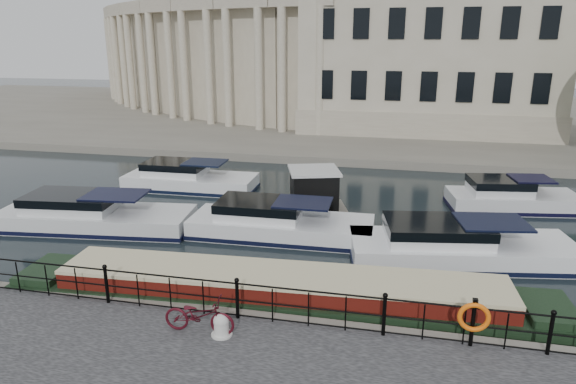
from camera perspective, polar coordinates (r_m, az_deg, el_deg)
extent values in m
plane|color=black|center=(16.96, -3.17, -11.58)|extent=(160.00, 160.00, 0.00)
cube|color=#6B665B|center=(54.07, 8.03, 8.34)|extent=(120.00, 42.00, 0.55)
cylinder|color=black|center=(16.13, -19.50, -9.77)|extent=(0.10, 0.10, 1.10)
sphere|color=black|center=(15.89, -19.72, -7.82)|extent=(0.14, 0.14, 0.14)
cylinder|color=black|center=(14.54, -5.66, -11.85)|extent=(0.10, 0.10, 1.10)
sphere|color=black|center=(14.27, -5.73, -9.73)|extent=(0.14, 0.14, 0.14)
cylinder|color=black|center=(13.95, 10.63, -13.40)|extent=(0.10, 0.10, 1.10)
sphere|color=black|center=(13.66, 10.77, -11.22)|extent=(0.14, 0.14, 0.14)
cylinder|color=black|center=(14.49, 27.12, -13.91)|extent=(0.10, 0.10, 1.10)
sphere|color=black|center=(14.21, 27.44, -11.81)|extent=(0.14, 0.14, 0.14)
cylinder|color=black|center=(14.31, -5.71, -10.09)|extent=(24.00, 0.05, 0.05)
cylinder|color=black|center=(14.54, -5.66, -11.85)|extent=(24.00, 0.04, 0.04)
cylinder|color=black|center=(14.77, -5.60, -13.45)|extent=(24.00, 0.04, 0.04)
cube|color=#ADA38C|center=(47.39, 15.30, 15.61)|extent=(20.00, 14.00, 14.00)
cube|color=#9E937F|center=(47.83, 14.74, 8.42)|extent=(20.30, 14.30, 2.00)
cube|color=#ADA38C|center=(44.05, 2.79, 14.15)|extent=(5.73, 4.06, 11.00)
cylinder|color=#ADA38C|center=(41.09, 3.55, 13.12)|extent=(0.70, 0.70, 9.80)
cylinder|color=#ADA38C|center=(42.40, -0.69, 13.26)|extent=(0.70, 0.70, 9.80)
cube|color=#ADA38C|center=(46.52, -3.13, 14.29)|extent=(5.90, 4.56, 11.00)
cube|color=#9E937F|center=(44.94, -4.79, 20.42)|extent=(5.62, 3.30, 1.20)
cylinder|color=#ADA38C|center=(43.51, -3.28, 13.32)|extent=(0.70, 0.70, 9.80)
cylinder|color=#ADA38C|center=(45.47, -6.76, 13.38)|extent=(0.70, 0.70, 9.80)
cube|color=#ADA38C|center=(49.88, -7.93, 14.32)|extent=(5.99, 4.99, 11.00)
cube|color=#9E937F|center=(48.57, -9.99, 19.96)|extent=(5.55, 3.83, 1.20)
cylinder|color=#ADA38C|center=(46.95, -8.81, 13.41)|extent=(0.70, 0.70, 9.80)
cylinder|color=#ADA38C|center=(49.41, -11.47, 13.44)|extent=(0.70, 0.70, 9.80)
cube|color=#ADA38C|center=(53.92, -11.59, 14.32)|extent=(5.99, 5.36, 11.00)
cube|color=#9E937F|center=(52.89, -13.83, 19.46)|extent=(5.40, 4.29, 1.20)
cylinder|color=#ADA38C|center=(51.18, -12.98, 13.45)|extent=(0.70, 0.70, 9.80)
cylinder|color=#ADA38C|center=(53.99, -14.87, 13.47)|extent=(0.70, 0.70, 9.80)
cube|color=#ADA38C|center=(58.45, -14.18, 14.32)|extent=(5.91, 5.64, 11.00)
cube|color=#9E937F|center=(57.71, -16.46, 19.01)|extent=(5.16, 4.70, 1.20)
cylinder|color=#ADA38C|center=(55.96, -15.91, 13.49)|extent=(0.70, 0.70, 9.80)
cylinder|color=#ADA38C|center=(59.01, -17.15, 13.53)|extent=(0.70, 0.70, 9.80)
cube|color=#ADA38C|center=(63.30, -15.87, 14.35)|extent=(5.74, 5.85, 11.00)
cube|color=#9E937F|center=(62.84, -18.09, 18.64)|extent=(4.86, 5.04, 1.20)
cylinder|color=#ADA38C|center=(61.10, -17.78, 13.56)|extent=(0.70, 0.70, 9.80)
cylinder|color=#ADA38C|center=(64.29, -18.49, 13.62)|extent=(0.70, 0.70, 9.80)
cube|color=#ADA38C|center=(68.36, -16.79, 14.41)|extent=(5.49, 5.97, 11.00)
cube|color=#9E937F|center=(68.15, -18.90, 18.36)|extent=(4.48, 5.30, 1.20)
cylinder|color=#ADA38C|center=(66.45, -18.81, 13.67)|extent=(0.70, 0.70, 9.80)
cylinder|color=#ADA38C|center=(69.72, -19.08, 13.75)|extent=(0.70, 0.70, 9.80)
cube|color=#ADA38C|center=(73.50, -17.10, 14.50)|extent=(5.16, 6.00, 11.00)
cube|color=#9E937F|center=(73.54, -19.07, 18.17)|extent=(4.04, 5.49, 1.20)
cylinder|color=#ADA38C|center=(71.90, -19.15, 13.81)|extent=(0.70, 0.70, 9.80)
cylinder|color=#ADA38C|center=(75.18, -19.08, 13.91)|extent=(0.70, 0.70, 9.80)
cube|color=#ADA38C|center=(78.65, -16.90, 14.62)|extent=(4.76, 5.95, 11.00)
cube|color=#9E937F|center=(78.92, -18.73, 18.04)|extent=(3.54, 5.60, 1.20)
cylinder|color=#ADA38C|center=(77.36, -18.94, 13.98)|extent=(0.70, 0.70, 9.80)
cylinder|color=#ADA38C|center=(80.61, -18.60, 14.08)|extent=(0.70, 0.70, 9.80)
imported|color=#410B15|center=(14.05, -9.83, -13.33)|extent=(1.93, 0.70, 1.01)
cylinder|color=silver|center=(14.00, -7.39, -14.75)|extent=(0.40, 0.40, 0.42)
sphere|color=silver|center=(13.89, -7.42, -14.01)|extent=(0.42, 0.42, 0.42)
cylinder|color=silver|center=(14.10, -7.36, -15.41)|extent=(0.56, 0.56, 0.04)
cylinder|color=black|center=(14.06, 19.84, -13.55)|extent=(0.11, 0.11, 1.27)
cube|color=black|center=(13.76, 20.10, -11.26)|extent=(0.13, 0.13, 0.08)
torus|color=orange|center=(13.88, 19.96, -12.96)|extent=(0.80, 0.13, 0.80)
cube|color=black|center=(16.25, -0.93, -12.50)|extent=(17.14, 3.18, 1.02)
cube|color=#52110B|center=(15.94, -0.94, -10.46)|extent=(13.72, 2.66, 0.80)
cube|color=beige|center=(15.76, -0.95, -9.17)|extent=(13.72, 2.73, 0.11)
cube|color=#6B665B|center=(24.77, 2.84, -2.09)|extent=(3.77, 3.43, 0.26)
cube|color=black|center=(24.45, 2.87, 0.24)|extent=(2.62, 2.62, 1.88)
cube|color=silver|center=(24.20, 2.91, 2.40)|extent=(2.88, 2.88, 0.13)
cube|color=silver|center=(24.18, -20.52, -3.28)|extent=(8.66, 3.66, 1.20)
cube|color=black|center=(24.20, -20.50, -3.45)|extent=(8.75, 3.70, 0.18)
cube|color=silver|center=(24.38, -22.84, -1.26)|extent=(4.01, 2.66, 0.90)
cube|color=black|center=(23.34, -18.63, -0.29)|extent=(2.72, 2.20, 0.08)
cube|color=white|center=(21.70, -0.74, -4.42)|extent=(7.68, 2.78, 1.20)
cube|color=black|center=(21.73, -0.74, -4.62)|extent=(7.75, 2.81, 0.18)
cube|color=white|center=(21.61, -3.13, -2.14)|extent=(3.47, 2.23, 0.90)
cube|color=black|center=(21.09, 1.68, -1.18)|extent=(2.32, 1.89, 0.08)
cube|color=white|center=(20.49, 18.71, -6.69)|extent=(8.59, 4.17, 1.20)
cube|color=black|center=(20.52, 18.69, -6.89)|extent=(8.68, 4.21, 0.18)
cube|color=white|center=(19.93, 16.20, -4.48)|extent=(4.04, 2.92, 0.90)
cube|color=black|center=(20.31, 21.75, -3.13)|extent=(2.76, 2.38, 0.08)
cube|color=white|center=(28.91, -10.71, 0.72)|extent=(7.21, 2.73, 1.20)
cube|color=black|center=(28.93, -10.71, 0.57)|extent=(7.28, 2.76, 0.18)
cube|color=white|center=(29.03, -12.38, 2.43)|extent=(3.26, 2.19, 0.90)
cube|color=black|center=(28.27, -9.24, 3.26)|extent=(2.18, 1.86, 0.08)
cube|color=silver|center=(27.39, 23.66, -1.33)|extent=(6.38, 3.33, 1.20)
cube|color=black|center=(27.42, 23.64, -1.49)|extent=(6.45, 3.36, 0.18)
cube|color=silver|center=(26.92, 22.41, 0.41)|extent=(3.01, 2.38, 0.90)
cube|color=black|center=(27.30, 25.43, 1.35)|extent=(2.06, 1.96, 0.08)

